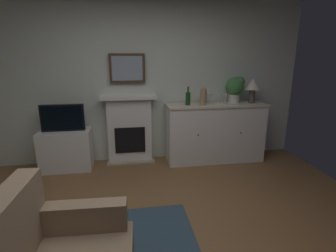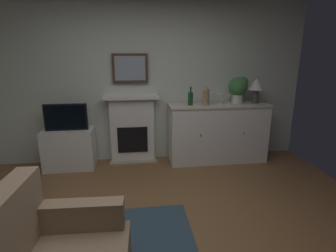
% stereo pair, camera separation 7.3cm
% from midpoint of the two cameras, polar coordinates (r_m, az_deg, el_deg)
% --- Properties ---
extents(ground_plane, '(5.30, 4.54, 0.10)m').
position_cam_midpoint_polar(ground_plane, '(2.69, -1.39, -25.74)').
color(ground_plane, brown).
rests_on(ground_plane, ground).
extents(wall_rear, '(5.30, 0.06, 2.81)m').
position_cam_midpoint_polar(wall_rear, '(4.27, -4.81, 11.02)').
color(wall_rear, silver).
rests_on(wall_rear, ground_plane).
extents(fireplace_unit, '(0.87, 0.30, 1.10)m').
position_cam_midpoint_polar(fireplace_unit, '(4.29, -7.32, -0.64)').
color(fireplace_unit, white).
rests_on(fireplace_unit, ground_plane).
extents(framed_picture, '(0.55, 0.04, 0.45)m').
position_cam_midpoint_polar(framed_picture, '(4.18, -7.78, 12.40)').
color(framed_picture, '#473323').
extents(sideboard_cabinet, '(1.61, 0.49, 0.96)m').
position_cam_midpoint_polar(sideboard_cabinet, '(4.37, 11.27, -1.48)').
color(sideboard_cabinet, white).
rests_on(sideboard_cabinet, ground_plane).
extents(table_lamp, '(0.26, 0.26, 0.40)m').
position_cam_midpoint_polar(table_lamp, '(4.45, 19.19, 8.25)').
color(table_lamp, '#4C4742').
rests_on(table_lamp, sideboard_cabinet).
extents(wine_bottle, '(0.08, 0.08, 0.29)m').
position_cam_midpoint_polar(wine_bottle, '(4.09, 5.46, 6.03)').
color(wine_bottle, '#193F1E').
rests_on(wine_bottle, sideboard_cabinet).
extents(wine_glass_left, '(0.07, 0.07, 0.16)m').
position_cam_midpoint_polar(wine_glass_left, '(4.23, 10.59, 6.35)').
color(wine_glass_left, silver).
rests_on(wine_glass_left, sideboard_cabinet).
extents(wine_glass_center, '(0.07, 0.07, 0.16)m').
position_cam_midpoint_polar(wine_glass_center, '(4.23, 12.17, 6.27)').
color(wine_glass_center, silver).
rests_on(wine_glass_center, sideboard_cabinet).
extents(wine_glass_right, '(0.07, 0.07, 0.16)m').
position_cam_midpoint_polar(wine_glass_right, '(4.27, 13.55, 6.27)').
color(wine_glass_right, silver).
rests_on(wine_glass_right, sideboard_cabinet).
extents(vase_decorative, '(0.11, 0.11, 0.28)m').
position_cam_midpoint_polar(vase_decorative, '(4.11, 8.79, 6.44)').
color(vase_decorative, '#9E7F5B').
rests_on(vase_decorative, sideboard_cabinet).
extents(tv_cabinet, '(0.75, 0.42, 0.62)m').
position_cam_midpoint_polar(tv_cabinet, '(4.32, -20.27, -4.71)').
color(tv_cabinet, white).
rests_on(tv_cabinet, ground_plane).
extents(tv_set, '(0.62, 0.07, 0.40)m').
position_cam_midpoint_polar(tv_set, '(4.16, -20.97, 1.80)').
color(tv_set, black).
rests_on(tv_set, tv_cabinet).
extents(potted_plant_small, '(0.30, 0.30, 0.43)m').
position_cam_midpoint_polar(potted_plant_small, '(4.38, 15.65, 8.13)').
color(potted_plant_small, beige).
rests_on(potted_plant_small, sideboard_cabinet).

